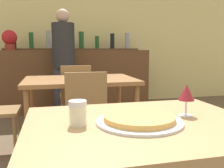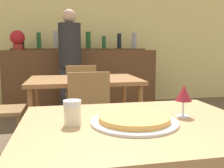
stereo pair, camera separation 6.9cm
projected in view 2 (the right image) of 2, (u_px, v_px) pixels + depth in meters
wall_back at (79, 32)px, 4.86m from camera, size 8.00×0.05×2.80m
dining_table_near at (137, 139)px, 1.15m from camera, size 1.06×0.82×0.75m
dining_table_far at (84, 86)px, 2.72m from camera, size 1.18×0.80×0.76m
bar_counter at (82, 80)px, 4.49m from camera, size 2.60×0.56×1.06m
bar_back_shelf at (81, 45)px, 4.54m from camera, size 2.39×0.24×0.34m
chair_far_side_front at (90, 114)px, 2.18m from camera, size 0.40×0.40×0.87m
chair_far_side_back at (81, 92)px, 3.29m from camera, size 0.40×0.40×0.87m
pizza_tray at (134, 120)px, 1.12m from camera, size 0.39×0.39×0.04m
cheese_shaker at (72, 112)px, 1.09m from camera, size 0.08×0.08×0.11m
person_standing at (70, 60)px, 3.83m from camera, size 0.34×0.34×1.67m
wine_glass at (184, 94)px, 1.22m from camera, size 0.08×0.08×0.16m
potted_plant at (18, 39)px, 4.14m from camera, size 0.24×0.24×0.33m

